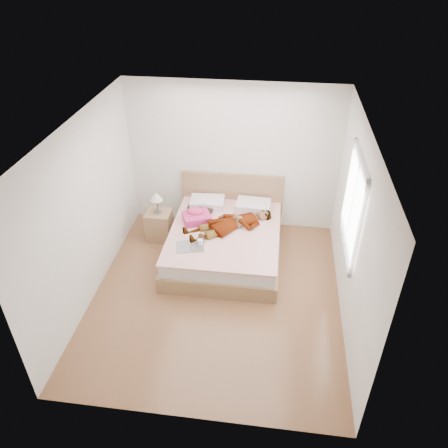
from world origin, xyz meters
name	(u,v)px	position (x,y,z in m)	size (l,w,h in m)	color
ground	(217,294)	(0.00, 0.00, 0.00)	(4.00, 4.00, 0.00)	#4B2A17
woman	(231,221)	(0.08, 1.07, 0.62)	(0.58, 1.54, 0.21)	white
hair	(201,208)	(-0.49, 1.52, 0.55)	(0.47, 0.57, 0.08)	black
phone	(204,202)	(-0.42, 1.47, 0.70)	(0.05, 0.10, 0.01)	silver
room_shell	(353,207)	(1.77, 0.30, 1.50)	(4.00, 4.00, 4.00)	white
bed	(225,239)	(0.00, 1.04, 0.28)	(1.80, 2.08, 1.00)	olive
towel	(196,216)	(-0.50, 1.16, 0.60)	(0.53, 0.49, 0.23)	#D93A68
magazine	(190,247)	(-0.47, 0.44, 0.52)	(0.52, 0.40, 0.03)	white
coffee_mug	(200,242)	(-0.32, 0.51, 0.56)	(0.14, 0.11, 0.10)	white
plush_toy	(201,239)	(-0.32, 0.60, 0.57)	(0.16, 0.21, 0.11)	black
nightstand	(159,223)	(-1.20, 1.31, 0.30)	(0.43, 0.38, 0.92)	olive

